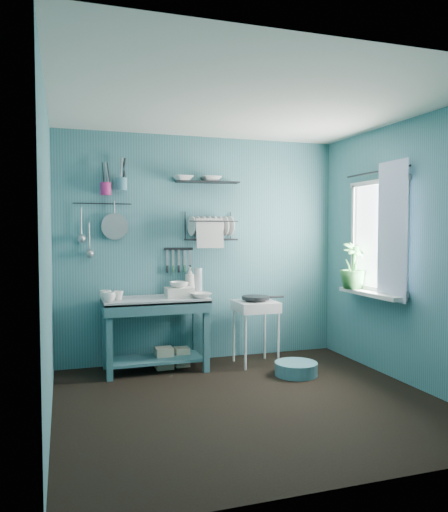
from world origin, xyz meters
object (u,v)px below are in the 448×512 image
object	(u,v)px
frying_pan	(256,298)
potted_plant	(353,266)
soap_bottle	(190,280)
utensil_cup_teal	(122,184)
floor_basin	(296,369)
mug_right	(106,295)
storage_tin_small	(182,357)
work_counter	(155,334)
storage_tin_large	(164,358)
water_bottle	(198,281)
dish_rack	(211,226)
colander	(115,226)
mug_left	(109,297)
wash_tub	(179,292)
hotplate_stand	(256,333)
mug_mid	(118,296)
utensil_cup_magenta	(106,189)

from	to	relation	value
frying_pan	potted_plant	size ratio (longest dim) A/B	0.61
soap_bottle	utensil_cup_teal	xyz separation A→B (m)	(-0.72, 0.04, 1.03)
floor_basin	mug_right	bearing A→B (deg)	161.54
storage_tin_small	potted_plant	bearing A→B (deg)	-16.39
mug_right	frying_pan	xyz separation A→B (m)	(1.58, -0.10, -0.08)
utensil_cup_teal	potted_plant	distance (m)	2.61
work_counter	storage_tin_large	distance (m)	0.29
water_bottle	dish_rack	size ratio (longest dim) A/B	0.51
mug_right	dish_rack	world-z (taller)	dish_rack
water_bottle	colander	bearing A→B (deg)	176.89
mug_left	wash_tub	bearing A→B (deg)	10.86
utensil_cup_teal	colander	xyz separation A→B (m)	(-0.07, 0.03, -0.44)
hotplate_stand	utensil_cup_teal	world-z (taller)	utensil_cup_teal
soap_bottle	water_bottle	world-z (taller)	soap_bottle
mug_right	frying_pan	world-z (taller)	mug_right
water_bottle	frying_pan	bearing A→B (deg)	-29.50
frying_pan	storage_tin_small	bearing A→B (deg)	167.25
dish_rack	floor_basin	bearing A→B (deg)	-49.64
hotplate_stand	storage_tin_small	world-z (taller)	hotplate_stand
mug_left	colander	distance (m)	0.82
mug_left	colander	bearing A→B (deg)	76.33
mug_right	storage_tin_small	bearing A→B (deg)	5.71
storage_tin_small	water_bottle	bearing A→B (deg)	32.47
storage_tin_large	storage_tin_small	xyz separation A→B (m)	(0.20, 0.03, -0.01)
hotplate_stand	water_bottle	bearing A→B (deg)	157.56
utensil_cup_teal	soap_bottle	bearing A→B (deg)	-3.06
mug_right	potted_plant	xyz separation A→B (m)	(2.57, -0.44, 0.27)
wash_tub	storage_tin_small	bearing A→B (deg)	63.43
dish_rack	colander	distance (m)	1.04
mug_mid	potted_plant	bearing A→B (deg)	-8.82
hotplate_stand	mug_mid	bearing A→B (deg)	-174.37
mug_right	frying_pan	bearing A→B (deg)	-3.49
mug_mid	floor_basin	distance (m)	1.93
wash_tub	soap_bottle	world-z (taller)	soap_bottle
wash_tub	utensil_cup_teal	size ratio (longest dim) A/B	2.15
frying_pan	storage_tin_large	size ratio (longest dim) A/B	1.36
colander	frying_pan	bearing A→B (deg)	-14.08
colander	floor_basin	xyz separation A→B (m)	(1.69, -0.87, -1.43)
work_counter	mug_right	size ratio (longest dim) A/B	8.73
mug_right	wash_tub	world-z (taller)	wash_tub
utensil_cup_magenta	utensil_cup_teal	distance (m)	0.17
mug_mid	storage_tin_large	xyz separation A→B (m)	(0.48, 0.11, -0.70)
soap_bottle	storage_tin_large	bearing A→B (deg)	-154.89
mug_left	utensil_cup_teal	distance (m)	1.21
water_bottle	potted_plant	xyz separation A→B (m)	(1.55, -0.66, 0.18)
utensil_cup_magenta	storage_tin_small	bearing A→B (deg)	-11.72
soap_bottle	utensil_cup_magenta	distance (m)	1.32
soap_bottle	water_bottle	xyz separation A→B (m)	(0.10, 0.02, -0.01)
storage_tin_large	floor_basin	distance (m)	1.38
wash_tub	floor_basin	distance (m)	1.43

